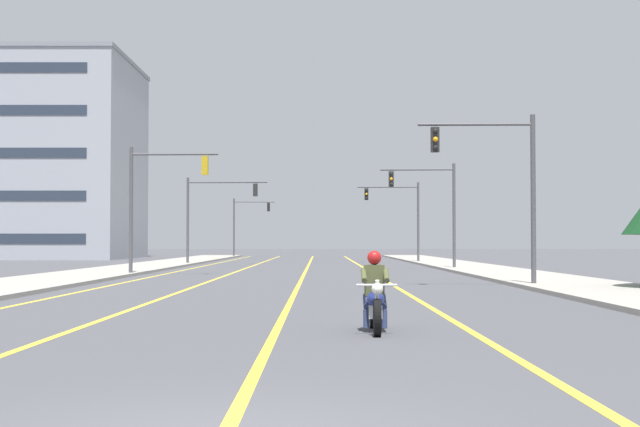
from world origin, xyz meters
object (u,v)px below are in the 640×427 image
object	(u,v)px
motorcycle_with_rider	(379,299)
traffic_signal_far_right	(405,210)
traffic_signal_mid_right	(437,200)
traffic_signal_mid_left	(215,206)
apartment_building_far_left_block	(1,160)
traffic_signal_far_left	(250,219)
traffic_signal_near_right	(504,174)
traffic_signal_near_left	(160,191)

from	to	relation	value
motorcycle_with_rider	traffic_signal_far_right	distance (m)	54.37
traffic_signal_mid_right	traffic_signal_mid_left	size ratio (longest dim) A/B	1.00
traffic_signal_far_right	apartment_building_far_left_block	world-z (taller)	apartment_building_far_left_block
traffic_signal_far_left	traffic_signal_far_right	bearing A→B (deg)	-61.81
motorcycle_with_rider	traffic_signal_far_right	world-z (taller)	traffic_signal_far_right
traffic_signal_near_right	traffic_signal_far_right	distance (m)	37.69
traffic_signal_far_left	apartment_building_far_left_block	size ratio (longest dim) A/B	0.23
motorcycle_with_rider	traffic_signal_near_right	size ratio (longest dim) A/B	0.35
traffic_signal_near_left	traffic_signal_near_right	bearing A→B (deg)	-38.15
motorcycle_with_rider	traffic_signal_near_right	xyz separation A→B (m)	(5.49, 16.32, 3.47)
traffic_signal_mid_right	traffic_signal_mid_left	bearing A→B (deg)	141.03
traffic_signal_near_right	traffic_signal_mid_right	world-z (taller)	same
motorcycle_with_rider	traffic_signal_far_left	xyz separation A→B (m)	(-8.86, 80.28, 3.48)
traffic_signal_near_left	apartment_building_far_left_block	bearing A→B (deg)	117.64
traffic_signal_near_left	traffic_signal_far_right	world-z (taller)	same
motorcycle_with_rider	apartment_building_far_left_block	world-z (taller)	apartment_building_far_left_block
traffic_signal_near_left	traffic_signal_mid_left	xyz separation A→B (m)	(0.20, 20.91, 0.09)
traffic_signal_far_right	traffic_signal_far_left	xyz separation A→B (m)	(-14.08, 26.28, -0.03)
traffic_signal_near_left	traffic_signal_far_left	distance (m)	52.64
traffic_signal_near_right	apartment_building_far_left_block	distance (m)	68.73
traffic_signal_mid_right	traffic_signal_near_right	bearing A→B (deg)	-90.33
traffic_signal_near_right	traffic_signal_far_right	bearing A→B (deg)	90.41
traffic_signal_near_right	motorcycle_with_rider	bearing A→B (deg)	-108.60
traffic_signal_mid_left	apartment_building_far_left_block	xyz separation A→B (m)	(-24.03, 24.60, 5.55)
traffic_signal_far_right	apartment_building_far_left_block	bearing A→B (deg)	153.25
traffic_signal_near_right	traffic_signal_mid_right	xyz separation A→B (m)	(0.12, 20.64, 0.01)
motorcycle_with_rider	traffic_signal_near_right	bearing A→B (deg)	71.40
traffic_signal_far_right	apartment_building_far_left_block	size ratio (longest dim) A/B	0.23
traffic_signal_mid_left	apartment_building_far_left_block	world-z (taller)	apartment_building_far_left_block
motorcycle_with_rider	traffic_signal_mid_right	world-z (taller)	traffic_signal_mid_right
traffic_signal_far_right	traffic_signal_near_left	bearing A→B (deg)	-118.21
traffic_signal_near_left	traffic_signal_far_right	xyz separation A→B (m)	(14.14, 26.36, 0.03)
traffic_signal_near_right	traffic_signal_mid_right	size ratio (longest dim) A/B	1.00
traffic_signal_mid_left	traffic_signal_far_right	bearing A→B (deg)	21.37
traffic_signal_mid_left	traffic_signal_near_right	bearing A→B (deg)	-66.20
traffic_signal_near_right	traffic_signal_near_left	size ratio (longest dim) A/B	1.00
traffic_signal_far_right	traffic_signal_mid_right	bearing A→B (deg)	-88.70
traffic_signal_near_right	apartment_building_far_left_block	world-z (taller)	apartment_building_far_left_block
traffic_signal_near_right	traffic_signal_far_left	size ratio (longest dim) A/B	1.00
traffic_signal_far_left	traffic_signal_mid_left	bearing A→B (deg)	-89.76
traffic_signal_near_left	traffic_signal_mid_left	world-z (taller)	same
traffic_signal_near_left	apartment_building_far_left_block	xyz separation A→B (m)	(-23.83, 45.51, 5.64)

